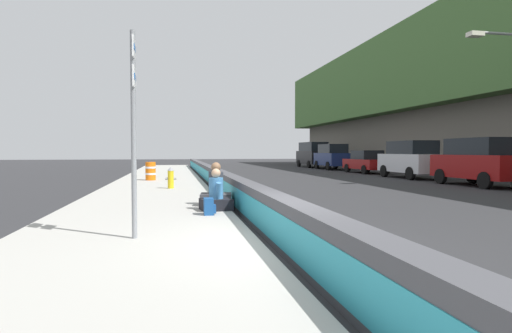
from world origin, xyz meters
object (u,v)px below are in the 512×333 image
seated_person_middle (216,192)px  parked_car_midline (366,162)px  route_sign_post (134,119)px  seated_person_foreground (216,197)px  fire_hydrant (171,177)px  backpack (209,207)px  construction_barrel (151,171)px  street_lamp (508,92)px  parked_car_far (332,156)px  parked_car_farther (313,154)px  parked_car_fourth (411,159)px  parked_car_third (479,161)px

seated_person_middle → parked_car_midline: parked_car_midline is taller
route_sign_post → seated_person_foreground: bearing=-28.0°
route_sign_post → fire_hydrant: 10.04m
backpack → construction_barrel: 12.70m
route_sign_post → backpack: bearing=-31.2°
street_lamp → parked_car_far: 19.39m
backpack → parked_car_midline: 23.60m
seated_person_foreground → parked_car_farther: bearing=-23.0°
construction_barrel → parked_car_fourth: parked_car_fourth is taller
construction_barrel → parked_car_far: (13.21, -15.17, 0.56)m
parked_car_farther → parked_car_third: bearing=-179.4°
fire_hydrant → street_lamp: 15.52m
fire_hydrant → backpack: size_ratio=2.20×
backpack → parked_car_midline: (19.43, -13.39, 0.53)m
parked_car_third → backpack: bearing=119.3°
parked_car_far → seated_person_foreground: bearing=152.6°
fire_hydrant → street_lamp: (-0.79, -15.04, 3.74)m
seated_person_middle → street_lamp: street_lamp is taller
seated_person_middle → parked_car_farther: 32.01m
seated_person_middle → street_lamp: size_ratio=0.17×
backpack → parked_car_third: size_ratio=0.08×
seated_person_foreground → backpack: size_ratio=2.69×
seated_person_middle → parked_car_midline: 21.93m
parked_car_third → parked_car_farther: (23.62, 0.27, 0.17)m
seated_person_middle → backpack: 1.85m
fire_hydrant → parked_car_midline: size_ratio=0.19×
seated_person_foreground → parked_car_far: size_ratio=0.22×
seated_person_middle → construction_barrel: (10.72, 2.37, 0.10)m
construction_barrel → parked_car_third: bearing=-108.0°
seated_person_foreground → street_lamp: (5.83, -13.84, 3.86)m
seated_person_middle → parked_car_far: size_ratio=0.25×
street_lamp → fire_hydrant: bearing=87.0°
parked_car_far → parked_car_third: bearing=-179.2°
parked_car_fourth → route_sign_post: bearing=136.8°
construction_barrel → parked_car_farther: 24.01m
seated_person_foreground → parked_car_midline: 22.81m
parked_car_fourth → backpack: bearing=134.9°
route_sign_post → parked_car_farther: route_sign_post is taller
construction_barrel → parked_car_fourth: (0.81, -15.40, 0.56)m
seated_person_foreground → parked_car_fourth: bearing=-46.3°
parked_car_fourth → seated_person_middle: bearing=131.5°
parked_car_midline → street_lamp: bearing=-176.9°
parked_car_midline → seated_person_middle: bearing=143.5°
street_lamp → parked_car_fourth: size_ratio=1.48×
parked_car_farther → fire_hydrant: bearing=149.3°
parked_car_fourth → construction_barrel: bearing=93.0°
street_lamp → parked_car_fourth: (6.71, 0.71, -3.15)m
fire_hydrant → seated_person_foreground: 6.73m
fire_hydrant → parked_car_farther: (23.72, -14.09, 0.77)m
seated_person_foreground → parked_car_far: parked_car_far is taller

